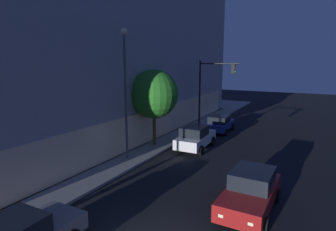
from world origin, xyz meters
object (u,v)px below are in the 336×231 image
Objects in this scene: modern_building at (37,39)px; car_blue at (220,123)px; traffic_light_far_corner at (211,83)px; street_lamp_sidewalk at (125,79)px; car_white at (195,137)px; car_red at (251,191)px; sidewalk_tree at (154,94)px.

modern_building is 8.63× the size of car_blue.
street_lamp_sidewalk reaches higher than traffic_light_far_corner.
modern_building is at bearing 110.29° from traffic_light_far_corner.
car_red is at bearing -141.44° from car_white.
modern_building reaches higher than car_blue.
car_red is at bearing -125.10° from sidewalk_tree.
car_red is (-6.21, -8.83, -3.30)m from sidewalk_tree.
modern_building is 16.62m from sidewalk_tree.
car_white is at bearing -179.36° from car_blue.
car_white is at bearing -168.33° from traffic_light_far_corner.
sidewalk_tree is (-8.54, 1.52, -0.40)m from traffic_light_far_corner.
car_red is at bearing -106.75° from street_lamp_sidewalk.
car_blue is at bearing -15.76° from street_lamp_sidewalk.
street_lamp_sidewalk reaches higher than car_red.
modern_building is 6.05× the size of sidewalk_tree.
traffic_light_far_corner is at bearing 26.37° from car_red.
car_blue is (10.71, -3.02, -4.66)m from street_lamp_sidewalk.
modern_building reaches higher than sidewalk_tree.
modern_building reaches higher than traffic_light_far_corner.
street_lamp_sidewalk is 10.33m from car_red.
car_red is 1.03× the size of car_white.
car_white is (1.02, -3.07, -3.26)m from sidewalk_tree.
traffic_light_far_corner is at bearing -69.71° from modern_building.
sidewalk_tree is 1.31× the size of car_white.
car_blue is at bearing -75.05° from modern_building.
sidewalk_tree is 4.60m from car_white.
street_lamp_sidewalk is at bearing 179.68° from sidewalk_tree.
car_white is at bearing 38.56° from car_red.
car_blue is at bearing -22.74° from sidewalk_tree.
car_white is (7.23, 5.76, 0.03)m from car_red.
traffic_light_far_corner is 1.12× the size of sidewalk_tree.
modern_building reaches higher than car_white.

